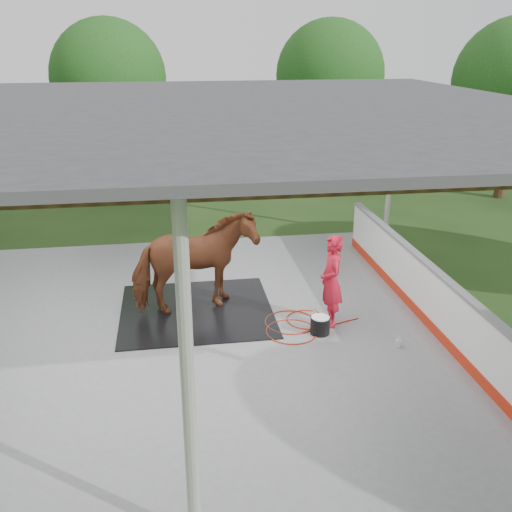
{
  "coord_description": "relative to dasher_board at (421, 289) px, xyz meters",
  "views": [
    {
      "loc": [
        -0.06,
        -9.4,
        5.12
      ],
      "look_at": [
        1.45,
        0.42,
        1.29
      ],
      "focal_mm": 40.0,
      "sensor_mm": 36.0,
      "label": 1
    }
  ],
  "objects": [
    {
      "name": "rubber_mat",
      "position": [
        -4.28,
        0.8,
        -0.53
      ],
      "size": [
        2.96,
        2.77,
        0.02
      ],
      "primitive_type": "cube",
      "color": "black",
      "rests_on": "concrete_slab"
    },
    {
      "name": "pavilion_structure",
      "position": [
        -4.6,
        -0.0,
        3.37
      ],
      "size": [
        12.6,
        10.6,
        4.05
      ],
      "color": "beige",
      "rests_on": "ground"
    },
    {
      "name": "horse",
      "position": [
        -4.28,
        0.8,
        0.47
      ],
      "size": [
        2.54,
        1.62,
        1.98
      ],
      "primitive_type": "imported",
      "rotation": [
        0.0,
        0.0,
        1.82
      ],
      "color": "brown",
      "rests_on": "rubber_mat"
    },
    {
      "name": "soap_bottle_a",
      "position": [
        -2.1,
        -0.02,
        -0.4
      ],
      "size": [
        0.16,
        0.16,
        0.29
      ],
      "primitive_type": "imported",
      "rotation": [
        0.0,
        0.0,
        0.77
      ],
      "color": "silver",
      "rests_on": "concrete_slab"
    },
    {
      "name": "concrete_slab",
      "position": [
        -4.6,
        0.0,
        -0.57
      ],
      "size": [
        12.0,
        10.0,
        0.05
      ],
      "primitive_type": "cube",
      "color": "slate",
      "rests_on": "ground"
    },
    {
      "name": "handler",
      "position": [
        -1.84,
        -0.13,
        0.33
      ],
      "size": [
        0.42,
        0.64,
        1.75
      ],
      "primitive_type": "imported",
      "rotation": [
        0.0,
        0.0,
        -1.57
      ],
      "color": "#B61327",
      "rests_on": "concrete_slab"
    },
    {
      "name": "dasher_board",
      "position": [
        0.0,
        0.0,
        0.0
      ],
      "size": [
        0.16,
        8.0,
        1.15
      ],
      "color": "red",
      "rests_on": "concrete_slab"
    },
    {
      "name": "soap_bottle_b",
      "position": [
        -0.87,
        -1.14,
        -0.45
      ],
      "size": [
        0.11,
        0.11,
        0.19
      ],
      "primitive_type": "imported",
      "rotation": [
        0.0,
        0.0,
        -0.38
      ],
      "color": "#338CD8",
      "rests_on": "concrete_slab"
    },
    {
      "name": "wash_bucket",
      "position": [
        -2.1,
        -0.46,
        -0.37
      ],
      "size": [
        0.36,
        0.36,
        0.33
      ],
      "color": "black",
      "rests_on": "concrete_slab"
    },
    {
      "name": "ground",
      "position": [
        -4.6,
        0.0,
        -0.59
      ],
      "size": [
        100.0,
        100.0,
        0.0
      ],
      "primitive_type": "plane",
      "color": "#1E3814"
    },
    {
      "name": "hose_coil",
      "position": [
        -2.47,
        -0.1,
        -0.53
      ],
      "size": [
        1.86,
        1.34,
        0.02
      ],
      "color": "#B5260C",
      "rests_on": "concrete_slab"
    },
    {
      "name": "tree_belt",
      "position": [
        -4.3,
        0.9,
        3.2
      ],
      "size": [
        28.0,
        28.0,
        5.8
      ],
      "color": "#382314",
      "rests_on": "ground"
    }
  ]
}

